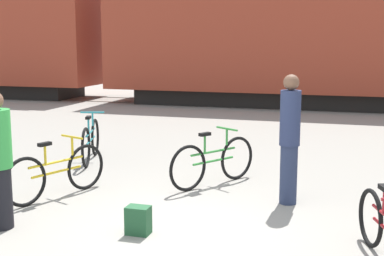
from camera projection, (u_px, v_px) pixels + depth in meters
The scene contains 9 objects.
ground_plane at pixel (173, 232), 6.45m from camera, with size 80.00×80.00×0.00m, color gray.
freight_train at pixel (294, 25), 18.10m from camera, with size 40.91×2.81×5.24m.
rail_near at pixel (289, 108), 17.88m from camera, with size 52.91×0.07×0.01m, color #4C4238.
rail_far at pixel (293, 104), 19.24m from camera, with size 52.91×0.07×0.01m, color #4C4238.
bicycle_yellow at pixel (57, 173), 7.80m from camera, with size 0.69×1.70×0.88m.
bicycle_green at pixel (213, 162), 8.47m from camera, with size 1.00×1.53×0.89m.
bicycle_teal at pixel (91, 141), 10.14m from camera, with size 0.61×1.71×0.92m.
person_in_navy at pixel (290, 138), 7.42m from camera, with size 0.29×0.29×1.83m.
backpack at pixel (138, 220), 6.35m from camera, with size 0.28×0.20×0.34m.
Camera 1 is at (1.98, -5.83, 2.30)m, focal length 50.00 mm.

